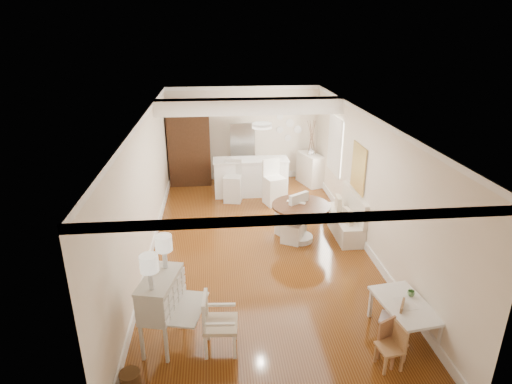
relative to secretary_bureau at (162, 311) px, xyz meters
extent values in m
plane|color=brown|center=(1.70, 2.77, -0.56)|extent=(9.00, 9.00, 0.00)
cube|color=white|center=(1.70, 2.77, 2.24)|extent=(4.50, 9.00, 0.04)
cube|color=#EEE0CA|center=(1.70, 7.27, 0.84)|extent=(4.50, 0.04, 2.80)
cube|color=#EEE0CA|center=(1.70, -1.73, 0.84)|extent=(4.50, 0.04, 2.80)
cube|color=#EEE0CA|center=(-0.55, 2.77, 0.84)|extent=(0.04, 9.00, 2.80)
cube|color=#EEE0CA|center=(3.95, 2.77, 0.84)|extent=(0.04, 9.00, 2.80)
cube|color=white|center=(1.70, 4.97, 2.06)|extent=(4.50, 0.45, 0.36)
cube|color=tan|center=(3.92, 3.27, 0.99)|extent=(0.04, 0.84, 1.04)
cube|color=white|center=(3.93, 5.17, 0.99)|extent=(0.04, 1.10, 1.40)
cylinder|color=#381E11|center=(0.50, 7.25, 1.29)|extent=(0.30, 0.03, 0.30)
cylinder|color=white|center=(1.70, 2.27, 2.19)|extent=(0.36, 0.36, 0.08)
cube|color=beige|center=(0.00, 0.00, 0.00)|extent=(1.06, 1.08, 1.12)
cube|color=white|center=(0.84, -0.23, -0.11)|extent=(0.56, 0.56, 0.90)
cylinder|color=#482E16|center=(-0.35, -0.87, -0.43)|extent=(0.34, 0.34, 0.27)
cube|color=white|center=(3.60, -0.18, -0.28)|extent=(0.82, 1.20, 0.56)
cube|color=#B07F50|center=(3.13, -0.81, -0.23)|extent=(0.37, 0.37, 0.66)
cube|color=#956B43|center=(3.39, -0.20, -0.24)|extent=(0.43, 0.43, 0.65)
cube|color=#AE754F|center=(3.22, -0.71, -0.24)|extent=(0.41, 0.41, 0.63)
cube|color=silver|center=(3.69, 3.27, -0.07)|extent=(0.52, 1.60, 0.98)
cylinder|color=#482817|center=(2.64, 3.01, -0.14)|extent=(1.56, 1.56, 0.85)
cube|color=white|center=(2.46, 2.98, -0.13)|extent=(0.57, 0.58, 0.87)
cube|color=silver|center=(2.48, 3.30, -0.03)|extent=(0.71, 0.72, 1.07)
cube|color=white|center=(1.80, 5.87, -0.05)|extent=(2.05, 0.65, 1.03)
cube|color=silver|center=(1.28, 5.42, 0.00)|extent=(0.53, 0.53, 1.12)
cube|color=white|center=(2.35, 5.11, 0.03)|extent=(0.61, 0.61, 1.19)
cube|color=#381E11|center=(0.10, 6.95, 0.59)|extent=(1.20, 0.60, 2.30)
imported|color=silver|center=(2.00, 6.92, 0.34)|extent=(0.75, 0.65, 1.80)
cube|color=white|center=(3.63, 6.54, -0.10)|extent=(0.70, 1.05, 0.92)
imported|color=#639959|center=(3.76, 0.01, 0.04)|extent=(0.12, 0.12, 0.09)
imported|color=white|center=(3.62, 6.53, 0.45)|extent=(0.22, 0.22, 0.19)
camera|label=1|loc=(0.86, -5.27, 3.87)|focal=30.00mm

